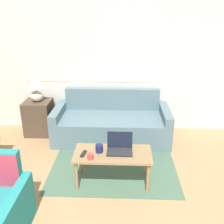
# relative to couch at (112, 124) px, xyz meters

# --- Properties ---
(wall_back) EXTENTS (5.88, 0.06, 2.60)m
(wall_back) POSITION_rel_couch_xyz_m (-0.36, 0.45, 1.05)
(wall_back) COLOR silver
(wall_back) RESTS_ON ground_plane
(rug) EXTENTS (1.79, 1.91, 0.01)m
(rug) POSITION_rel_couch_xyz_m (0.07, -0.67, -0.25)
(rug) COLOR #476651
(rug) RESTS_ON ground_plane
(couch) EXTENTS (1.97, 0.87, 0.81)m
(couch) POSITION_rel_couch_xyz_m (0.00, 0.00, 0.00)
(couch) COLOR slate
(couch) RESTS_ON ground_plane
(side_table) EXTENTS (0.46, 0.46, 0.62)m
(side_table) POSITION_rel_couch_xyz_m (-1.33, 0.12, 0.05)
(side_table) COLOR #4C3D2D
(side_table) RESTS_ON ground_plane
(table_lamp) EXTENTS (0.29, 0.29, 0.43)m
(table_lamp) POSITION_rel_couch_xyz_m (-1.33, 0.12, 0.61)
(table_lamp) COLOR beige
(table_lamp) RESTS_ON side_table
(coffee_table) EXTENTS (0.99, 0.48, 0.43)m
(coffee_table) POSITION_rel_couch_xyz_m (0.07, -1.28, 0.12)
(coffee_table) COLOR #8E704C
(coffee_table) RESTS_ON ground_plane
(laptop) EXTENTS (0.33, 0.27, 0.22)m
(laptop) POSITION_rel_couch_xyz_m (0.16, -1.23, 0.23)
(laptop) COLOR black
(laptop) RESTS_ON coffee_table
(cup_navy) EXTENTS (0.10, 0.10, 0.10)m
(cup_navy) POSITION_rel_couch_xyz_m (-0.10, -1.27, 0.23)
(cup_navy) COLOR #191E4C
(cup_navy) RESTS_ON coffee_table
(cup_yellow) EXTENTS (0.08, 0.08, 0.07)m
(cup_yellow) POSITION_rel_couch_xyz_m (-0.20, -1.44, 0.21)
(cup_yellow) COLOR #B23D38
(cup_yellow) RESTS_ON coffee_table
(tv_remote) EXTENTS (0.07, 0.16, 0.02)m
(tv_remote) POSITION_rel_couch_xyz_m (-0.30, -1.34, 0.19)
(tv_remote) COLOR black
(tv_remote) RESTS_ON coffee_table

